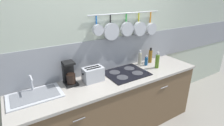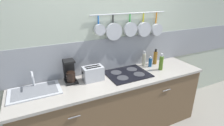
# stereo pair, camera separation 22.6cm
# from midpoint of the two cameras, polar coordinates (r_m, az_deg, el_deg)

# --- Properties ---
(wall_back) EXTENTS (7.20, 0.16, 2.60)m
(wall_back) POSITION_cam_midpoint_polar(r_m,az_deg,el_deg) (2.53, 0.17, 5.72)
(wall_back) COLOR #B2BCA8
(wall_back) RESTS_ON ground_plane
(cabinet_base) EXTENTS (2.64, 0.60, 0.86)m
(cabinet_base) POSITION_cam_midpoint_polar(r_m,az_deg,el_deg) (2.63, 3.54, -14.29)
(cabinet_base) COLOR brown
(cabinet_base) RESTS_ON ground_plane
(countertop) EXTENTS (2.68, 0.62, 0.03)m
(countertop) POSITION_cam_midpoint_polar(r_m,az_deg,el_deg) (2.39, 3.79, -5.57)
(countertop) COLOR #A59E93
(countertop) RESTS_ON cabinet_base
(sink_basin) EXTENTS (0.58, 0.37, 0.21)m
(sink_basin) POSITION_cam_midpoint_polar(r_m,az_deg,el_deg) (2.22, -21.27, -8.45)
(sink_basin) COLOR #B7BABF
(sink_basin) RESTS_ON countertop
(coffee_maker) EXTENTS (0.15, 0.20, 0.30)m
(coffee_maker) POSITION_cam_midpoint_polar(r_m,az_deg,el_deg) (2.30, -10.94, -3.10)
(coffee_maker) COLOR black
(coffee_maker) RESTS_ON countertop
(toaster) EXTENTS (0.28, 0.16, 0.19)m
(toaster) POSITION_cam_midpoint_polar(r_m,az_deg,el_deg) (2.31, -3.43, -3.48)
(toaster) COLOR #B7BABF
(toaster) RESTS_ON countertop
(cooktop) EXTENTS (0.59, 0.49, 0.01)m
(cooktop) POSITION_cam_midpoint_polar(r_m,az_deg,el_deg) (2.53, 7.65, -3.54)
(cooktop) COLOR black
(cooktop) RESTS_ON countertop
(bottle_sesame_oil) EXTENTS (0.06, 0.06, 0.24)m
(bottle_sesame_oil) POSITION_cam_midpoint_polar(r_m,az_deg,el_deg) (2.84, 12.64, 1.15)
(bottle_sesame_oil) COLOR #BFB799
(bottle_sesame_oil) RESTS_ON countertop
(bottle_olive_oil) EXTENTS (0.05, 0.05, 0.17)m
(bottle_olive_oil) POSITION_cam_midpoint_polar(r_m,az_deg,el_deg) (2.83, 14.64, 0.22)
(bottle_olive_oil) COLOR navy
(bottle_olive_oil) RESTS_ON countertop
(bottle_vinegar) EXTENTS (0.06, 0.06, 0.26)m
(bottle_vinegar) POSITION_cam_midpoint_polar(r_m,az_deg,el_deg) (2.75, 18.05, 0.05)
(bottle_vinegar) COLOR #4C721E
(bottle_vinegar) RESTS_ON countertop
(bottle_hot_sauce) EXTENTS (0.06, 0.06, 0.25)m
(bottle_hot_sauce) POSITION_cam_midpoint_polar(r_m,az_deg,el_deg) (2.95, 16.07, 1.72)
(bottle_hot_sauce) COLOR #8C5919
(bottle_hot_sauce) RESTS_ON countertop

